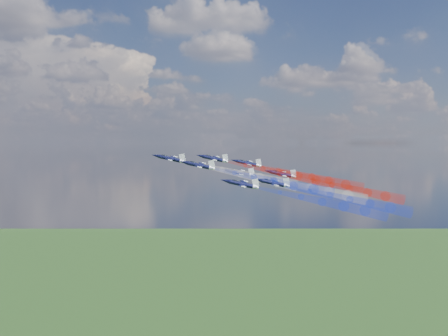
{
  "coord_description": "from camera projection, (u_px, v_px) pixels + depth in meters",
  "views": [
    {
      "loc": [
        -54.81,
        -182.57,
        168.87
      ],
      "look_at": [
        -24.07,
        -11.87,
        160.38
      ],
      "focal_mm": 40.58,
      "sensor_mm": 36.0,
      "label": 1
    }
  ],
  "objects": [
    {
      "name": "jet_center_third",
      "position": [
        239.0,
        173.0,
        174.7
      ],
      "size": [
        14.87,
        12.96,
        6.66
      ],
      "primitive_type": null,
      "rotation": [
        0.21,
        -0.1,
        1.29
      ],
      "color": "black"
    },
    {
      "name": "trail_lead",
      "position": [
        241.0,
        174.0,
        172.01
      ],
      "size": [
        38.63,
        14.3,
        12.32
      ],
      "primitive_type": null,
      "rotation": [
        0.21,
        -0.1,
        1.29
      ],
      "color": "white"
    },
    {
      "name": "jet_outer_left",
      "position": [
        241.0,
        184.0,
        153.44
      ],
      "size": [
        14.87,
        12.96,
        6.66
      ],
      "primitive_type": null,
      "rotation": [
        0.21,
        -0.1,
        1.29
      ],
      "color": "black"
    },
    {
      "name": "trail_inner_right",
      "position": [
        280.0,
        173.0,
        182.63
      ],
      "size": [
        38.63,
        14.3,
        12.32
      ],
      "primitive_type": null,
      "rotation": [
        0.21,
        -0.1,
        1.29
      ],
      "color": "red"
    },
    {
      "name": "jet_inner_right",
      "position": [
        213.0,
        159.0,
        184.36
      ],
      "size": [
        14.87,
        12.96,
        6.66
      ],
      "primitive_type": null,
      "rotation": [
        0.21,
        -0.1,
        1.29
      ],
      "color": "black"
    },
    {
      "name": "jet_rear_right",
      "position": [
        281.0,
        174.0,
        182.93
      ],
      "size": [
        14.87,
        12.96,
        6.66
      ],
      "primitive_type": null,
      "rotation": [
        0.21,
        -0.1,
        1.29
      ],
      "color": "black"
    },
    {
      "name": "trail_inner_left",
      "position": [
        274.0,
        181.0,
        162.86
      ],
      "size": [
        38.63,
        14.3,
        12.32
      ],
      "primitive_type": null,
      "rotation": [
        0.21,
        -0.1,
        1.29
      ],
      "color": "#1B36EC"
    },
    {
      "name": "trail_rear_left",
      "position": [
        350.0,
        199.0,
        160.54
      ],
      "size": [
        38.63,
        14.3,
        12.32
      ],
      "primitive_type": null,
      "rotation": [
        0.21,
        -0.1,
        1.29
      ],
      "color": "#1B36EC"
    },
    {
      "name": "trail_outer_left",
      "position": [
        322.0,
        201.0,
        151.72
      ],
      "size": [
        38.63,
        14.3,
        12.32
      ],
      "primitive_type": null,
      "rotation": [
        0.21,
        -0.1,
        1.29
      ],
      "color": "#1B36EC"
    },
    {
      "name": "jet_outer_right",
      "position": [
        247.0,
        163.0,
        192.4
      ],
      "size": [
        14.87,
        12.96,
        6.66
      ],
      "primitive_type": null,
      "rotation": [
        0.21,
        -0.1,
        1.29
      ],
      "color": "black"
    },
    {
      "name": "jet_lead",
      "position": [
        170.0,
        159.0,
        173.74
      ],
      "size": [
        14.87,
        12.96,
        6.66
      ],
      "primitive_type": null,
      "rotation": [
        0.21,
        -0.1,
        1.29
      ],
      "color": "black"
    },
    {
      "name": "trail_rear_right",
      "position": [
        350.0,
        188.0,
        181.2
      ],
      "size": [
        38.63,
        14.3,
        12.32
      ],
      "primitive_type": null,
      "rotation": [
        0.21,
        -0.1,
        1.29
      ],
      "color": "red"
    },
    {
      "name": "jet_rear_left",
      "position": [
        273.0,
        183.0,
        162.27
      ],
      "size": [
        14.87,
        12.96,
        6.66
      ],
      "primitive_type": null,
      "rotation": [
        0.21,
        -0.1,
        1.29
      ],
      "color": "black"
    },
    {
      "name": "trail_center_third",
      "position": [
        310.0,
        188.0,
        172.97
      ],
      "size": [
        38.63,
        14.3,
        12.32
      ],
      "primitive_type": null,
      "rotation": [
        0.21,
        -0.1,
        1.29
      ],
      "color": "white"
    },
    {
      "name": "jet_inner_left",
      "position": [
        199.0,
        165.0,
        164.59
      ],
      "size": [
        14.87,
        12.96,
        6.66
      ],
      "primitive_type": null,
      "rotation": [
        0.21,
        -0.1,
        1.29
      ],
      "color": "black"
    },
    {
      "name": "trail_outer_right",
      "position": [
        312.0,
        177.0,
        190.67
      ],
      "size": [
        38.63,
        14.3,
        12.32
      ],
      "primitive_type": null,
      "rotation": [
        0.21,
        -0.1,
        1.29
      ],
      "color": "red"
    }
  ]
}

